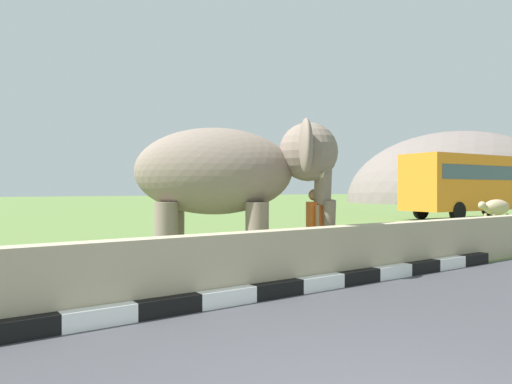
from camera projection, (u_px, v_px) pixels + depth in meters
striped_curb at (135, 312)px, 5.99m from camera, size 16.20×0.20×0.24m
barrier_parapet at (271, 262)px, 7.59m from camera, size 28.00×0.36×1.00m
elephant at (232, 174)px, 9.40m from camera, size 3.95×3.59×2.97m
person_handler at (314, 225)px, 9.60m from camera, size 0.40×0.63×1.66m
bus_orange at (474, 182)px, 27.16m from camera, size 9.88×3.11×3.50m
cow_near at (496, 208)px, 19.77m from camera, size 1.91×0.75×1.23m
hill_east at (460, 202)px, 62.16m from camera, size 32.09×25.67×18.14m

